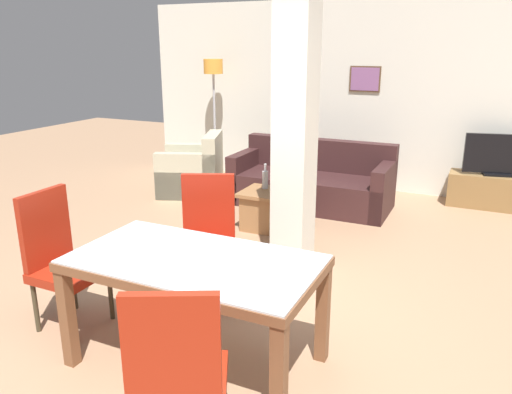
{
  "coord_description": "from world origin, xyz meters",
  "views": [
    {
      "loc": [
        1.6,
        -2.48,
        2.06
      ],
      "look_at": [
        0.0,
        0.93,
        0.91
      ],
      "focal_mm": 35.0,
      "sensor_mm": 36.0,
      "label": 1
    }
  ],
  "objects_px": {
    "bottle": "(265,179)",
    "dining_chair_far_left": "(208,235)",
    "coffee_table": "(272,210)",
    "sofa": "(312,184)",
    "tv_stand": "(494,192)",
    "floor_lamp": "(214,79)",
    "dining_table": "(195,281)",
    "dining_chair_head_left": "(60,256)",
    "armchair": "(194,173)",
    "tv_screen": "(500,156)",
    "dining_chair_near_right": "(177,374)"
  },
  "relations": [
    {
      "from": "dining_chair_head_left",
      "to": "coffee_table",
      "type": "distance_m",
      "value": 2.65
    },
    {
      "from": "sofa",
      "to": "coffee_table",
      "type": "height_order",
      "value": "sofa"
    },
    {
      "from": "dining_chair_head_left",
      "to": "tv_stand",
      "type": "bearing_deg",
      "value": 146.98
    },
    {
      "from": "armchair",
      "to": "tv_screen",
      "type": "bearing_deg",
      "value": -96.19
    },
    {
      "from": "dining_chair_far_left",
      "to": "armchair",
      "type": "relative_size",
      "value": 0.96
    },
    {
      "from": "dining_chair_far_left",
      "to": "coffee_table",
      "type": "distance_m",
      "value": 1.75
    },
    {
      "from": "dining_chair_far_left",
      "to": "tv_stand",
      "type": "relative_size",
      "value": 0.92
    },
    {
      "from": "dining_chair_near_right",
      "to": "bottle",
      "type": "xyz_separation_m",
      "value": [
        -1.09,
        3.46,
        0.01
      ]
    },
    {
      "from": "dining_chair_near_right",
      "to": "armchair",
      "type": "distance_m",
      "value": 4.98
    },
    {
      "from": "bottle",
      "to": "floor_lamp",
      "type": "height_order",
      "value": "floor_lamp"
    },
    {
      "from": "coffee_table",
      "to": "tv_stand",
      "type": "relative_size",
      "value": 0.62
    },
    {
      "from": "tv_screen",
      "to": "dining_table",
      "type": "bearing_deg",
      "value": 56.08
    },
    {
      "from": "dining_table",
      "to": "dining_chair_head_left",
      "type": "relative_size",
      "value": 1.53
    },
    {
      "from": "tv_stand",
      "to": "floor_lamp",
      "type": "relative_size",
      "value": 0.61
    },
    {
      "from": "tv_stand",
      "to": "tv_screen",
      "type": "height_order",
      "value": "tv_screen"
    },
    {
      "from": "dining_chair_head_left",
      "to": "armchair",
      "type": "distance_m",
      "value": 3.61
    },
    {
      "from": "sofa",
      "to": "bottle",
      "type": "distance_m",
      "value": 1.05
    },
    {
      "from": "coffee_table",
      "to": "sofa",
      "type": "bearing_deg",
      "value": 84.57
    },
    {
      "from": "dining_chair_near_right",
      "to": "bottle",
      "type": "relative_size",
      "value": 3.54
    },
    {
      "from": "dining_chair_far_left",
      "to": "tv_screen",
      "type": "xyz_separation_m",
      "value": [
        2.17,
        3.69,
        0.15
      ]
    },
    {
      "from": "armchair",
      "to": "coffee_table",
      "type": "relative_size",
      "value": 1.55
    },
    {
      "from": "floor_lamp",
      "to": "tv_stand",
      "type": "bearing_deg",
      "value": 2.04
    },
    {
      "from": "dining_chair_head_left",
      "to": "coffee_table",
      "type": "relative_size",
      "value": 1.49
    },
    {
      "from": "dining_table",
      "to": "dining_chair_near_right",
      "type": "distance_m",
      "value": 0.9
    },
    {
      "from": "dining_chair_near_right",
      "to": "tv_screen",
      "type": "relative_size",
      "value": 1.22
    },
    {
      "from": "bottle",
      "to": "dining_chair_far_left",
      "type": "bearing_deg",
      "value": -80.84
    },
    {
      "from": "coffee_table",
      "to": "tv_stand",
      "type": "xyz_separation_m",
      "value": [
        2.33,
        1.98,
        -0.01
      ]
    },
    {
      "from": "dining_chair_near_right",
      "to": "coffee_table",
      "type": "bearing_deg",
      "value": 79.47
    },
    {
      "from": "dining_chair_head_left",
      "to": "coffee_table",
      "type": "height_order",
      "value": "dining_chair_head_left"
    },
    {
      "from": "dining_table",
      "to": "coffee_table",
      "type": "xyz_separation_m",
      "value": [
        -0.55,
        2.55,
        -0.37
      ]
    },
    {
      "from": "coffee_table",
      "to": "bottle",
      "type": "relative_size",
      "value": 2.38
    },
    {
      "from": "dining_chair_head_left",
      "to": "floor_lamp",
      "type": "bearing_deg",
      "value": -165.1
    },
    {
      "from": "dining_chair_near_right",
      "to": "coffee_table",
      "type": "height_order",
      "value": "dining_chair_near_right"
    },
    {
      "from": "dining_chair_near_right",
      "to": "bottle",
      "type": "distance_m",
      "value": 3.63
    },
    {
      "from": "tv_screen",
      "to": "floor_lamp",
      "type": "relative_size",
      "value": 0.46
    },
    {
      "from": "dining_chair_head_left",
      "to": "dining_table",
      "type": "bearing_deg",
      "value": 90.0
    },
    {
      "from": "dining_table",
      "to": "coffee_table",
      "type": "distance_m",
      "value": 2.64
    },
    {
      "from": "dining_chair_head_left",
      "to": "dining_chair_near_right",
      "type": "distance_m",
      "value": 1.77
    },
    {
      "from": "dining_chair_head_left",
      "to": "sofa",
      "type": "relative_size",
      "value": 0.5
    },
    {
      "from": "bottle",
      "to": "tv_screen",
      "type": "relative_size",
      "value": 0.35
    },
    {
      "from": "tv_stand",
      "to": "coffee_table",
      "type": "bearing_deg",
      "value": -139.56
    },
    {
      "from": "armchair",
      "to": "tv_stand",
      "type": "distance_m",
      "value": 4.1
    },
    {
      "from": "floor_lamp",
      "to": "dining_chair_head_left",
      "type": "bearing_deg",
      "value": -75.1
    },
    {
      "from": "dining_chair_head_left",
      "to": "bottle",
      "type": "height_order",
      "value": "dining_chair_head_left"
    },
    {
      "from": "sofa",
      "to": "floor_lamp",
      "type": "xyz_separation_m",
      "value": [
        -1.89,
        0.74,
        1.27
      ]
    },
    {
      "from": "dining_table",
      "to": "coffee_table",
      "type": "relative_size",
      "value": 2.27
    },
    {
      "from": "dining_chair_near_right",
      "to": "floor_lamp",
      "type": "distance_m",
      "value": 5.96
    },
    {
      "from": "armchair",
      "to": "dining_chair_far_left",
      "type": "bearing_deg",
      "value": -167.22
    },
    {
      "from": "dining_chair_far_left",
      "to": "sofa",
      "type": "relative_size",
      "value": 0.5
    },
    {
      "from": "sofa",
      "to": "tv_screen",
      "type": "height_order",
      "value": "tv_screen"
    }
  ]
}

